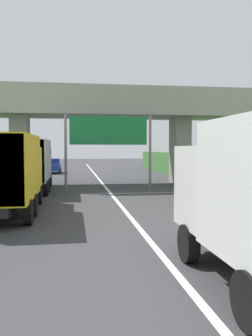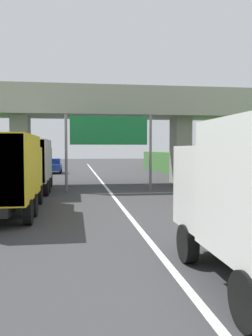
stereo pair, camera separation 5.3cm
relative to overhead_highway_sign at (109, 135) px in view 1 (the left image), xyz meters
The scene contains 8 objects.
lane_centre_stripe 3.85m from the overhead_highway_sign, 90.00° to the right, with size 0.20×86.04×0.01m, color white.
overpass_bridge 5.32m from the overhead_highway_sign, 90.00° to the left, with size 40.00×4.80×7.63m.
overhead_highway_sign is the anchor object (origin of this frame).
truck_green 5.43m from the overhead_highway_sign, behind, with size 2.44×7.30×3.44m.
truck_yellow 9.55m from the overhead_highway_sign, 122.92° to the right, with size 2.44×7.30×3.44m.
truck_orange 10.28m from the overhead_highway_sign, 60.44° to the right, with size 2.44×7.30×3.44m.
car_blue 19.14m from the overhead_highway_sign, 104.60° to the left, with size 1.86×4.10×1.72m.
construction_barrel_3 9.71m from the overhead_highway_sign, 42.37° to the right, with size 0.57×0.57×0.90m.
Camera 1 is at (-2.31, 0.16, 2.87)m, focal length 37.76 mm.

